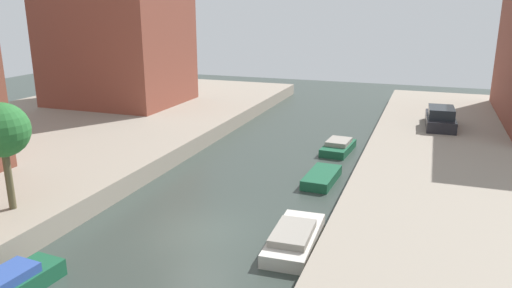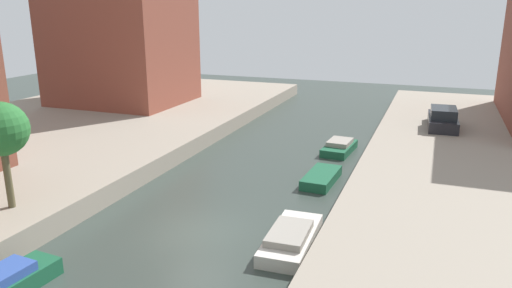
{
  "view_description": "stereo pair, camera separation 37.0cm",
  "coord_description": "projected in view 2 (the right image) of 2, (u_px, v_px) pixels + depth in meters",
  "views": [
    {
      "loc": [
        8.11,
        -15.93,
        8.77
      ],
      "look_at": [
        -0.43,
        7.81,
        1.57
      ],
      "focal_mm": 34.12,
      "sensor_mm": 36.0,
      "label": 1
    },
    {
      "loc": [
        8.46,
        -15.8,
        8.77
      ],
      "look_at": [
        -0.43,
        7.81,
        1.57
      ],
      "focal_mm": 34.12,
      "sensor_mm": 36.0,
      "label": 2
    }
  ],
  "objects": [
    {
      "name": "moored_boat_right_3",
      "position": [
        291.0,
        238.0,
        18.31
      ],
      "size": [
        1.77,
        4.21,
        0.78
      ],
      "color": "beige",
      "rests_on": "ground_plane"
    },
    {
      "name": "moored_boat_right_5",
      "position": [
        339.0,
        147.0,
        30.13
      ],
      "size": [
        1.77,
        3.41,
        0.75
      ],
      "color": "#195638",
      "rests_on": "ground_plane"
    },
    {
      "name": "parked_car",
      "position": [
        443.0,
        119.0,
        31.99
      ],
      "size": [
        1.98,
        4.52,
        1.37
      ],
      "color": "black",
      "rests_on": "quay_right"
    },
    {
      "name": "moored_boat_right_4",
      "position": [
        321.0,
        178.0,
        24.96
      ],
      "size": [
        1.51,
        3.3,
        0.51
      ],
      "color": "#195638",
      "rests_on": "ground_plane"
    },
    {
      "name": "street_tree_2",
      "position": [
        1.0,
        130.0,
        18.6
      ],
      "size": [
        2.1,
        2.1,
        4.27
      ],
      "color": "brown",
      "rests_on": "quay_left"
    },
    {
      "name": "ground_plane",
      "position": [
        197.0,
        233.0,
        19.49
      ],
      "size": [
        84.0,
        84.0,
        0.0
      ],
      "primitive_type": "plane",
      "color": "#333D38"
    }
  ]
}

